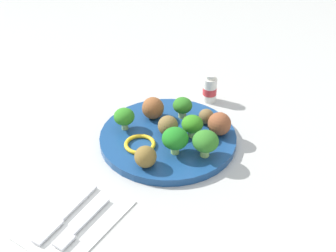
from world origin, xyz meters
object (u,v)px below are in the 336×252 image
(plate, at_px, (168,137))
(fork, at_px, (80,225))
(broccoli_floret_center, at_px, (175,139))
(broccoli_floret_mid_left, at_px, (205,142))
(meatball_mid_right, at_px, (153,108))
(knife, at_px, (64,215))
(meatball_back_right, at_px, (145,157))
(pepper_ring_front_right, at_px, (140,144))
(meatball_front_right, at_px, (219,124))
(meatball_far_rim, at_px, (166,126))
(meatball_near_rim, at_px, (206,116))
(broccoli_floret_front_right, at_px, (192,124))
(napkin, at_px, (76,219))
(broccoli_floret_back_left, at_px, (182,106))
(broccoli_floret_mid_right, at_px, (124,117))
(yogurt_bottle, at_px, (210,89))

(plate, relative_size, fork, 2.31)
(broccoli_floret_center, height_order, broccoli_floret_mid_left, same)
(meatball_mid_right, height_order, knife, meatball_mid_right)
(plate, xyz_separation_m, broccoli_floret_mid_left, (0.03, 0.09, 0.04))
(broccoli_floret_mid_left, bearing_deg, meatball_back_right, -49.03)
(pepper_ring_front_right, distance_m, knife, 0.21)
(broccoli_floret_mid_left, bearing_deg, meatball_front_right, -179.11)
(broccoli_floret_center, height_order, meatball_far_rim, broccoli_floret_center)
(fork, height_order, knife, same)
(broccoli_floret_center, relative_size, meatball_near_rim, 1.65)
(broccoli_floret_mid_left, height_order, knife, broccoli_floret_mid_left)
(plate, xyz_separation_m, meatball_front_right, (-0.05, 0.09, 0.03))
(plate, height_order, meatball_near_rim, meatball_near_rim)
(broccoli_floret_front_right, relative_size, meatball_back_right, 1.15)
(meatball_front_right, xyz_separation_m, pepper_ring_front_right, (0.11, -0.12, -0.02))
(meatball_near_rim, bearing_deg, fork, -12.58)
(meatball_far_rim, xyz_separation_m, napkin, (0.26, -0.04, -0.03))
(meatball_mid_right, relative_size, knife, 0.33)
(plate, xyz_separation_m, broccoli_floret_center, (0.05, 0.04, 0.04))
(meatball_front_right, bearing_deg, broccoli_floret_back_left, -103.35)
(meatball_near_rim, bearing_deg, broccoli_floret_front_right, -8.00)
(broccoli_floret_mid_left, bearing_deg, meatball_far_rim, -107.09)
(meatball_mid_right, xyz_separation_m, knife, (0.31, -0.00, -0.03))
(broccoli_floret_front_right, height_order, napkin, broccoli_floret_front_right)
(meatball_far_rim, distance_m, knife, 0.27)
(broccoli_floret_back_left, xyz_separation_m, knife, (0.34, -0.06, -0.04))
(broccoli_floret_front_right, relative_size, meatball_far_rim, 1.13)
(meatball_back_right, bearing_deg, broccoli_floret_mid_left, 130.97)
(napkin, distance_m, knife, 0.02)
(napkin, bearing_deg, broccoli_floret_back_left, 173.47)
(broccoli_floret_back_left, relative_size, pepper_ring_front_right, 0.75)
(broccoli_floret_mid_right, relative_size, fork, 0.39)
(pepper_ring_front_right, relative_size, yogurt_bottle, 0.90)
(broccoli_floret_front_right, relative_size, pepper_ring_front_right, 0.76)
(knife, relative_size, yogurt_bottle, 2.11)
(broccoli_floret_center, xyz_separation_m, napkin, (0.21, -0.08, -0.05))
(broccoli_floret_center, relative_size, yogurt_bottle, 0.79)
(meatball_front_right, bearing_deg, broccoli_floret_front_right, -54.03)
(meatball_back_right, relative_size, meatball_far_rim, 0.99)
(meatball_back_right, relative_size, meatball_near_rim, 1.25)
(meatball_mid_right, bearing_deg, broccoli_floret_center, 46.84)
(broccoli_floret_center, bearing_deg, plate, -141.13)
(plate, bearing_deg, napkin, -8.49)
(broccoli_floret_back_left, xyz_separation_m, broccoli_floret_mid_right, (0.09, -0.09, 0.00))
(meatball_far_rim, bearing_deg, yogurt_bottle, 173.36)
(broccoli_floret_front_right, xyz_separation_m, pepper_ring_front_right, (0.08, -0.08, -0.02))
(broccoli_floret_mid_right, height_order, knife, broccoli_floret_mid_right)
(meatball_front_right, distance_m, pepper_ring_front_right, 0.17)
(meatball_back_right, relative_size, pepper_ring_front_right, 0.66)
(broccoli_floret_mid_left, bearing_deg, broccoli_floret_mid_right, -92.67)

